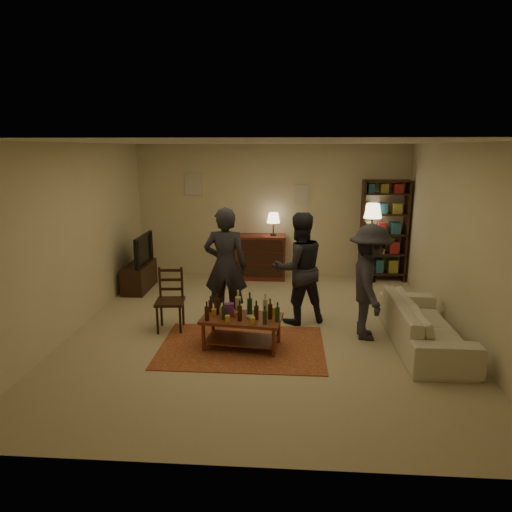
# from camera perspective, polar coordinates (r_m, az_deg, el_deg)

# --- Properties ---
(floor) EXTENTS (6.00, 6.00, 0.00)m
(floor) POSITION_cam_1_polar(r_m,az_deg,el_deg) (6.85, 0.94, -9.16)
(floor) COLOR #C6B793
(floor) RESTS_ON ground
(room_shell) EXTENTS (6.00, 6.00, 6.00)m
(room_shell) POSITION_cam_1_polar(r_m,az_deg,el_deg) (9.38, -2.04, 8.42)
(room_shell) COLOR beige
(room_shell) RESTS_ON ground
(rug) EXTENTS (2.20, 1.50, 0.01)m
(rug) POSITION_cam_1_polar(r_m,az_deg,el_deg) (6.29, -1.77, -11.26)
(rug) COLOR maroon
(rug) RESTS_ON ground
(coffee_table) EXTENTS (1.12, 0.70, 0.77)m
(coffee_table) POSITION_cam_1_polar(r_m,az_deg,el_deg) (6.14, -1.79, -7.97)
(coffee_table) COLOR brown
(coffee_table) RESTS_ON ground
(dining_chair) EXTENTS (0.44, 0.44, 0.93)m
(dining_chair) POSITION_cam_1_polar(r_m,az_deg,el_deg) (6.85, -10.66, -5.06)
(dining_chair) COLOR black
(dining_chair) RESTS_ON ground
(tv_stand) EXTENTS (0.40, 1.00, 1.06)m
(tv_stand) POSITION_cam_1_polar(r_m,az_deg,el_deg) (8.87, -14.40, -1.68)
(tv_stand) COLOR black
(tv_stand) RESTS_ON ground
(dresser) EXTENTS (1.00, 0.50, 1.36)m
(dresser) POSITION_cam_1_polar(r_m,az_deg,el_deg) (9.30, 0.66, 0.02)
(dresser) COLOR maroon
(dresser) RESTS_ON ground
(bookshelf) EXTENTS (0.90, 0.34, 2.02)m
(bookshelf) POSITION_cam_1_polar(r_m,az_deg,el_deg) (9.43, 15.66, 3.18)
(bookshelf) COLOR black
(bookshelf) RESTS_ON ground
(floor_lamp) EXTENTS (0.36, 0.36, 1.57)m
(floor_lamp) POSITION_cam_1_polar(r_m,az_deg,el_deg) (9.21, 14.33, 4.86)
(floor_lamp) COLOR black
(floor_lamp) RESTS_ON ground
(sofa) EXTENTS (0.81, 2.08, 0.61)m
(sofa) POSITION_cam_1_polar(r_m,az_deg,el_deg) (6.63, 20.30, -8.00)
(sofa) COLOR beige
(sofa) RESTS_ON ground
(person_left) EXTENTS (0.66, 0.45, 1.79)m
(person_left) POSITION_cam_1_polar(r_m,az_deg,el_deg) (6.86, -3.82, -1.28)
(person_left) COLOR #222229
(person_left) RESTS_ON ground
(person_right) EXTENTS (1.00, 0.90, 1.70)m
(person_right) POSITION_cam_1_polar(r_m,az_deg,el_deg) (6.92, 5.36, -1.53)
(person_right) COLOR #24232A
(person_right) RESTS_ON ground
(person_by_sofa) EXTENTS (0.63, 1.06, 1.62)m
(person_by_sofa) POSITION_cam_1_polar(r_m,az_deg,el_deg) (6.51, 14.03, -3.21)
(person_by_sofa) COLOR #29272F
(person_by_sofa) RESTS_ON ground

